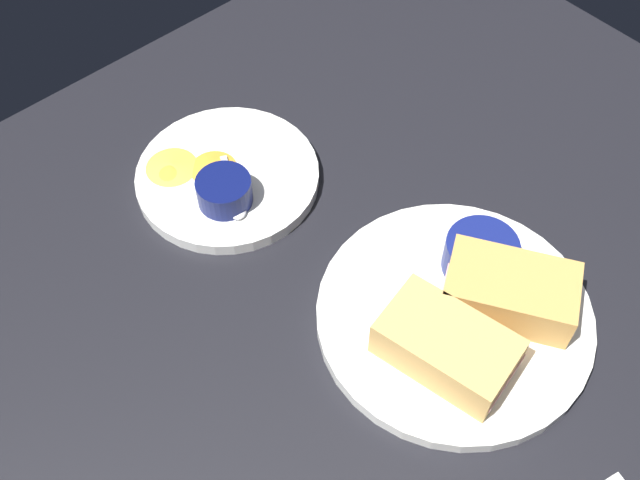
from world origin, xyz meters
The scene contains 10 objects.
ground_plane centered at (0.00, 0.00, -1.50)cm, with size 110.00×110.00×3.00cm, color black.
plate_sandwich_main centered at (-2.92, -2.90, 0.80)cm, with size 28.67×28.67×1.60cm, color white.
sandwich_half_near centered at (-5.65, 1.81, 4.00)cm, with size 14.43×10.15×4.80cm.
sandwich_half_far centered at (-5.64, -7.62, 4.00)cm, with size 15.05×13.35×4.80cm.
ramekin_dark_sauce centered at (-0.60, -8.92, 3.79)cm, with size 7.72×7.72×4.09cm.
spoon_by_dark_ramekin centered at (-3.22, -3.62, 1.96)cm, with size 5.71×9.50×0.80cm.
plate_chips_companion centered at (27.91, 2.93, 0.80)cm, with size 21.65×21.65×1.60cm, color white.
ramekin_light_gravy centered at (24.67, 5.64, 3.38)cm, with size 6.31×6.31×3.28cm.
spoon_by_gravy_ramekin centered at (23.74, 5.06, 1.96)cm, with size 9.46×5.81×0.80cm.
plantain_chip_scatter centered at (31.69, 6.25, 1.90)cm, with size 11.63×11.73×0.60cm.
Camera 1 is at (-23.70, 34.32, 69.90)cm, focal length 43.04 mm.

